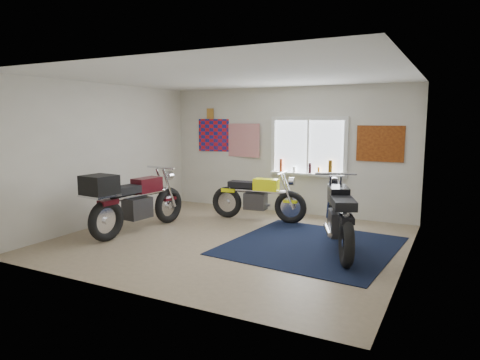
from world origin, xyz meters
The scene contains 10 objects.
ground centered at (0.00, 0.00, 0.00)m, with size 5.50×5.50×0.00m, color #9E896B.
room_shell centered at (0.00, 0.00, 1.64)m, with size 5.50×5.50×5.50m.
navy_rug centered at (1.31, 0.28, 0.01)m, with size 2.50×2.60×0.01m, color black.
window_assembly centered at (0.50, 2.47, 1.37)m, with size 1.66×0.17×1.26m.
oil_bottles centered at (0.58, 2.40, 1.03)m, with size 1.16×0.09×0.30m.
flag_display centered at (-1.90, 2.48, 2.15)m, with size 1.60×0.10×1.17m.
triumph_poster centered at (1.95, 2.48, 1.55)m, with size 0.90×0.03×0.70m, color #A54C14.
yellow_triumph centered at (-0.22, 1.50, 0.44)m, with size 2.01×0.60×1.01m.
black_chrome_bike centered at (1.75, 0.26, 0.50)m, with size 1.02×2.13×1.15m.
maroon_tourer centered at (-1.77, -0.43, 0.59)m, with size 0.74×2.24×1.14m.
Camera 1 is at (3.35, -6.15, 2.02)m, focal length 32.00 mm.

